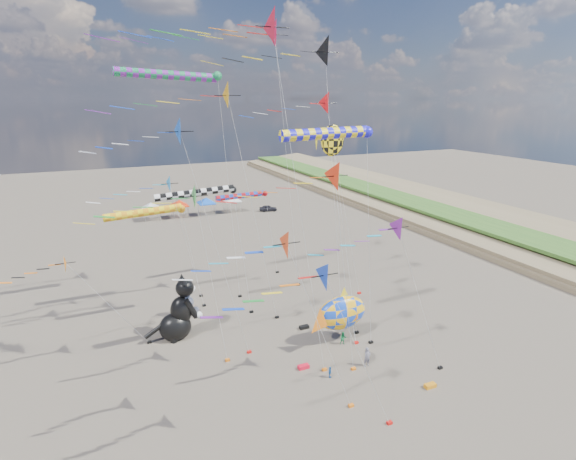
{
  "coord_description": "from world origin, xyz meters",
  "views": [
    {
      "loc": [
        -15.29,
        -20.99,
        20.95
      ],
      "look_at": [
        -0.63,
        12.0,
        10.39
      ],
      "focal_mm": 28.0,
      "sensor_mm": 36.0,
      "label": 1
    }
  ],
  "objects_px": {
    "parked_car": "(268,208)",
    "cat_inflatable": "(178,307)",
    "fish_inflatable": "(341,313)",
    "child_green": "(343,338)",
    "person_adult": "(367,357)",
    "child_blue": "(330,372)"
  },
  "relations": [
    {
      "from": "cat_inflatable",
      "to": "child_blue",
      "type": "height_order",
      "value": "cat_inflatable"
    },
    {
      "from": "cat_inflatable",
      "to": "fish_inflatable",
      "type": "distance_m",
      "value": 14.65
    },
    {
      "from": "child_blue",
      "to": "parked_car",
      "type": "xyz_separation_m",
      "value": [
        15.54,
        52.5,
        0.1
      ]
    },
    {
      "from": "parked_car",
      "to": "cat_inflatable",
      "type": "bearing_deg",
      "value": 161.78
    },
    {
      "from": "parked_car",
      "to": "person_adult",
      "type": "bearing_deg",
      "value": -179.95
    },
    {
      "from": "fish_inflatable",
      "to": "person_adult",
      "type": "bearing_deg",
      "value": -90.22
    },
    {
      "from": "person_adult",
      "to": "child_blue",
      "type": "relative_size",
      "value": 1.71
    },
    {
      "from": "person_adult",
      "to": "parked_car",
      "type": "height_order",
      "value": "person_adult"
    },
    {
      "from": "fish_inflatable",
      "to": "child_green",
      "type": "xyz_separation_m",
      "value": [
        -0.07,
        -0.62,
        -2.2
      ]
    },
    {
      "from": "child_blue",
      "to": "parked_car",
      "type": "height_order",
      "value": "parked_car"
    },
    {
      "from": "parked_car",
      "to": "child_blue",
      "type": "bearing_deg",
      "value": 176.47
    },
    {
      "from": "cat_inflatable",
      "to": "fish_inflatable",
      "type": "bearing_deg",
      "value": -28.14
    },
    {
      "from": "cat_inflatable",
      "to": "person_adult",
      "type": "bearing_deg",
      "value": -41.24
    },
    {
      "from": "fish_inflatable",
      "to": "parked_car",
      "type": "relative_size",
      "value": 1.87
    },
    {
      "from": "person_adult",
      "to": "child_blue",
      "type": "height_order",
      "value": "person_adult"
    },
    {
      "from": "fish_inflatable",
      "to": "child_green",
      "type": "height_order",
      "value": "fish_inflatable"
    },
    {
      "from": "cat_inflatable",
      "to": "parked_car",
      "type": "bearing_deg",
      "value": 57.32
    },
    {
      "from": "cat_inflatable",
      "to": "person_adult",
      "type": "distance_m",
      "value": 17.14
    },
    {
      "from": "child_green",
      "to": "parked_car",
      "type": "relative_size",
      "value": 0.35
    },
    {
      "from": "cat_inflatable",
      "to": "fish_inflatable",
      "type": "xyz_separation_m",
      "value": [
        13.1,
        -6.57,
        -0.17
      ]
    },
    {
      "from": "person_adult",
      "to": "child_green",
      "type": "relative_size",
      "value": 1.38
    },
    {
      "from": "cat_inflatable",
      "to": "parked_car",
      "type": "relative_size",
      "value": 1.74
    }
  ]
}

